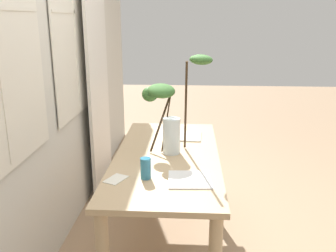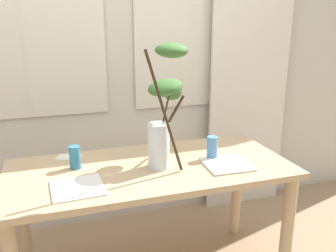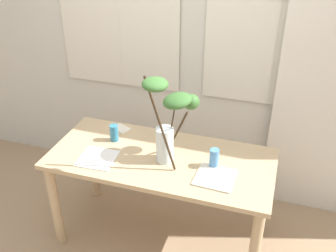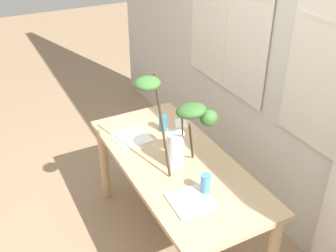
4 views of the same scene
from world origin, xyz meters
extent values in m
cube|color=beige|center=(0.00, 0.86, 1.45)|extent=(5.53, 0.12, 2.90)
cube|color=silver|center=(1.02, 0.71, 1.24)|extent=(0.68, 0.03, 2.47)
cube|color=tan|center=(0.00, 0.00, 0.73)|extent=(1.56, 0.71, 0.03)
cylinder|color=tan|center=(0.72, -0.30, 0.36)|extent=(0.07, 0.07, 0.71)
cylinder|color=tan|center=(-0.72, 0.30, 0.36)|extent=(0.07, 0.07, 0.71)
cylinder|color=tan|center=(0.72, 0.30, 0.36)|extent=(0.07, 0.07, 0.71)
cylinder|color=silver|center=(0.04, -0.03, 0.87)|extent=(0.12, 0.12, 0.25)
cylinder|color=silver|center=(0.04, -0.03, 0.79)|extent=(0.11, 0.11, 0.08)
cylinder|color=#382819|center=(0.07, 0.01, 0.97)|extent=(0.09, 0.08, 0.42)
ellipsoid|color=#38662D|center=(0.10, 0.04, 1.18)|extent=(0.28, 0.27, 0.13)
cylinder|color=#382819|center=(0.10, 0.05, 0.95)|extent=(0.18, 0.15, 0.39)
ellipsoid|color=#38662D|center=(0.17, 0.13, 1.14)|extent=(0.17, 0.17, 0.13)
cylinder|color=#382819|center=(0.04, -0.13, 1.08)|extent=(0.21, 0.02, 0.64)
ellipsoid|color=#38662D|center=(0.05, -0.22, 1.40)|extent=(0.16, 0.16, 0.08)
cylinder|color=teal|center=(-0.40, 0.10, 0.81)|extent=(0.06, 0.06, 0.13)
cylinder|color=#4C84BC|center=(0.37, 0.00, 0.81)|extent=(0.06, 0.06, 0.13)
cube|color=white|center=(-0.41, -0.16, 0.75)|extent=(0.26, 0.26, 0.01)
cube|color=silver|center=(0.41, -0.12, 0.75)|extent=(0.26, 0.26, 0.01)
cube|color=silver|center=(-0.42, 0.27, 0.75)|extent=(0.17, 0.14, 0.00)
camera|label=1|loc=(-2.37, -0.15, 1.65)|focal=39.23mm
camera|label=2|loc=(-0.48, -1.78, 1.53)|focal=38.26mm
camera|label=3|loc=(0.72, -2.08, 2.27)|focal=41.12mm
camera|label=4|loc=(1.97, -1.08, 2.38)|focal=43.22mm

